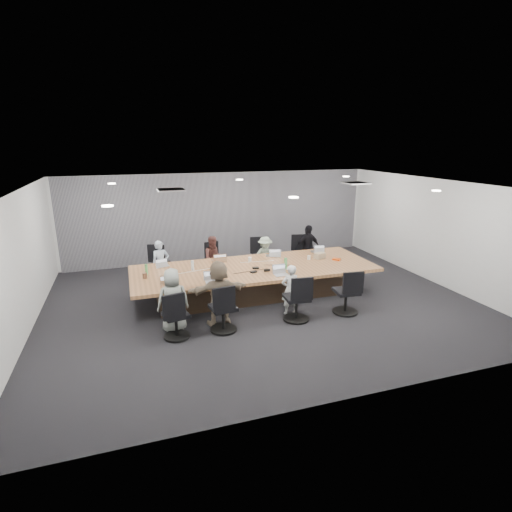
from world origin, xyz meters
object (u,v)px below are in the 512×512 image
object	(u,v)px
mug_brown	(145,276)
bottle_green_left	(146,269)
canvas_bag	(320,256)
snack_packet	(337,259)
stapler	(267,270)
chair_3	(302,255)
chair_4	(176,319)
person_5	(219,293)
chair_0	(160,267)
chair_5	(223,311)
person_0	(161,264)
bottle_green_right	(286,263)
laptop_0	(163,266)
person_2	(265,256)
chair_1	(212,264)
conference_table	(255,280)
laptop_3	(316,251)
person_3	(307,248)
person_6	(290,290)
laptop_5	(213,282)
person_4	(173,300)
laptop_2	(272,256)
person_1	(214,259)
chair_2	(261,258)
chair_7	(346,295)
laptop_4	(170,287)
laptop_6	(281,275)
bottle_clear	(193,265)
laptop_1	(218,260)

from	to	relation	value
mug_brown	bottle_green_left	bearing A→B (deg)	79.02
canvas_bag	snack_packet	size ratio (longest dim) A/B	1.41
stapler	chair_3	bearing A→B (deg)	46.12
chair_3	chair_4	bearing A→B (deg)	49.72
chair_3	person_5	distance (m)	4.51
chair_0	snack_packet	size ratio (longest dim) A/B	4.35
chair_5	chair_3	bearing A→B (deg)	38.97
person_0	bottle_green_right	xyz separation A→B (m)	(2.85, -1.74, 0.25)
chair_4	laptop_0	size ratio (longest dim) A/B	2.77
chair_4	person_2	distance (m)	4.23
chair_1	chair_5	size ratio (longest dim) A/B	0.90
person_5	mug_brown	world-z (taller)	person_5
conference_table	laptop_3	distance (m)	2.26
bottle_green_left	mug_brown	world-z (taller)	bottle_green_left
person_3	person_5	xyz separation A→B (m)	(-3.31, -2.70, -0.00)
person_3	canvas_bag	size ratio (longest dim) A/B	5.06
person_0	person_2	bearing A→B (deg)	-8.13
laptop_0	mug_brown	distance (m)	0.95
person_6	stapler	distance (m)	0.96
person_3	person_0	bearing A→B (deg)	175.38
person_3	laptop_5	bearing A→B (deg)	-151.62
laptop_3	person_4	distance (m)	4.77
person_5	laptop_5	bearing A→B (deg)	-91.42
person_2	laptop_2	xyz separation A→B (m)	(0.00, -0.55, 0.17)
laptop_2	bottle_green_left	size ratio (longest dim) A/B	1.31
laptop_2	person_6	bearing A→B (deg)	95.01
snack_packet	person_1	bearing A→B (deg)	153.76
chair_2	mug_brown	size ratio (longest dim) A/B	6.85
chair_7	person_0	distance (m)	4.86
person_1	laptop_4	world-z (taller)	person_1
chair_0	laptop_6	distance (m)	3.60
bottle_clear	canvas_bag	bearing A→B (deg)	-0.79
chair_2	person_1	xyz separation A→B (m)	(-1.49, -0.35, 0.22)
chair_1	person_3	distance (m)	2.86
chair_0	laptop_4	size ratio (longest dim) A/B	2.57
laptop_0	laptop_2	bearing A→B (deg)	168.00
person_0	laptop_4	distance (m)	2.15
chair_0	person_3	xyz separation A→B (m)	(4.26, -0.35, 0.27)
bottle_clear	snack_packet	world-z (taller)	bottle_clear
bottle_green_left	chair_7	bearing A→B (deg)	-25.13
bottle_clear	person_1	bearing A→B (deg)	55.53
laptop_5	mug_brown	size ratio (longest dim) A/B	2.69
conference_table	stapler	size ratio (longest dim) A/B	40.21
person_0	laptop_3	world-z (taller)	person_0
chair_1	laptop_0	size ratio (longest dim) A/B	2.65
laptop_6	person_6	bearing A→B (deg)	-90.82
chair_1	conference_table	bearing A→B (deg)	100.24
laptop_1	canvas_bag	bearing A→B (deg)	168.41
bottle_clear	person_6	bearing A→B (deg)	-39.53
chair_3	laptop_5	world-z (taller)	chair_3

